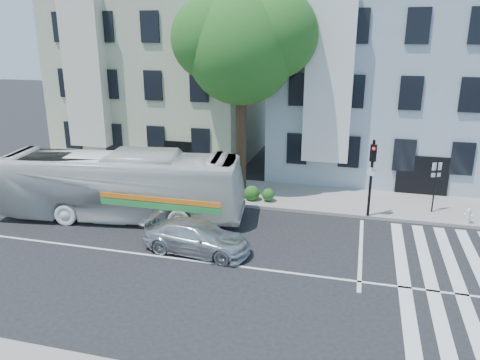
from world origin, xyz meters
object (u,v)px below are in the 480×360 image
(bus, at_px, (120,185))
(sedan, at_px, (197,237))
(traffic_signal, at_px, (372,169))
(fire_hydrant, at_px, (468,215))

(bus, bearing_deg, sedan, -127.22)
(traffic_signal, distance_m, fire_hydrant, 4.73)
(bus, xyz_separation_m, sedan, (4.61, -2.52, -0.95))
(bus, distance_m, fire_hydrant, 15.75)
(sedan, height_order, traffic_signal, traffic_signal)
(sedan, bearing_deg, traffic_signal, -46.21)
(traffic_signal, xyz_separation_m, fire_hydrant, (4.31, 0.33, -1.91))
(fire_hydrant, bearing_deg, traffic_signal, -175.58)
(sedan, relative_size, traffic_signal, 1.15)
(bus, bearing_deg, traffic_signal, -85.11)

